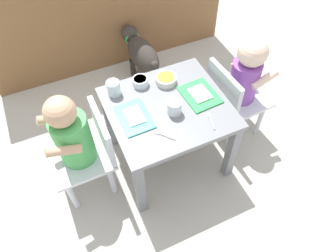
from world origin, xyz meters
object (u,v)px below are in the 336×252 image
object	(u,v)px
dog	(142,54)
water_cup_right	(174,108)
food_tray_left	(135,117)
dining_table	(168,117)
water_cup_left	(114,89)
seated_child_right	(243,79)
seated_child_left	(76,138)
spoon_by_left_tray	(162,135)
spoon_by_right_tray	(211,119)
cereal_bowl_left_side	(140,81)
veggie_bowl_far	(166,79)
food_tray_right	(200,95)

from	to	relation	value
dog	water_cup_right	size ratio (longest dim) A/B	6.38
food_tray_left	dining_table	bearing A→B (deg)	1.34
water_cup_left	seated_child_right	bearing A→B (deg)	-13.52
seated_child_left	spoon_by_left_tray	xyz separation A→B (m)	(0.34, -0.16, 0.03)
dog	spoon_by_right_tray	distance (m)	0.84
spoon_by_left_tray	spoon_by_right_tray	size ratio (longest dim) A/B	0.86
dog	water_cup_left	bearing A→B (deg)	-123.35
dining_table	spoon_by_left_tray	distance (m)	0.19
dining_table	cereal_bowl_left_side	bearing A→B (deg)	108.80
seated_child_right	food_tray_left	distance (m)	0.60
water_cup_left	spoon_by_right_tray	distance (m)	0.48
food_tray_left	seated_child_right	bearing A→B (deg)	3.22
water_cup_right	spoon_by_left_tray	world-z (taller)	water_cup_right
water_cup_right	veggie_bowl_far	distance (m)	0.20
seated_child_left	water_cup_right	distance (m)	0.45
water_cup_left	spoon_by_right_tray	size ratio (longest dim) A/B	0.73
veggie_bowl_far	cereal_bowl_left_side	distance (m)	0.13
dog	water_cup_left	world-z (taller)	water_cup_left
seated_child_right	veggie_bowl_far	distance (m)	0.40
spoon_by_left_tray	spoon_by_right_tray	distance (m)	0.23
food_tray_left	dog	bearing A→B (deg)	67.03
seated_child_left	seated_child_right	world-z (taller)	seated_child_left
seated_child_left	cereal_bowl_left_side	distance (m)	0.41
seated_child_right	water_cup_right	bearing A→B (deg)	-169.97
seated_child_left	seated_child_right	distance (m)	0.87
water_cup_left	veggie_bowl_far	xyz separation A→B (m)	(0.26, -0.03, -0.01)
food_tray_right	seated_child_left	bearing A→B (deg)	177.89
dog	food_tray_right	bearing A→B (deg)	-85.56
seated_child_right	food_tray_right	bearing A→B (deg)	-172.85
seated_child_right	food_tray_right	xyz separation A→B (m)	(-0.27, -0.03, 0.03)
spoon_by_left_tray	dining_table	bearing A→B (deg)	57.24
food_tray_left	veggie_bowl_far	bearing A→B (deg)	34.53
veggie_bowl_far	spoon_by_left_tray	world-z (taller)	veggie_bowl_far
seated_child_right	food_tray_right	size ratio (longest dim) A/B	3.23
food_tray_right	cereal_bowl_left_side	bearing A→B (deg)	140.43
water_cup_left	spoon_by_right_tray	world-z (taller)	water_cup_left
dining_table	spoon_by_left_tray	size ratio (longest dim) A/B	6.49
dining_table	dog	world-z (taller)	dining_table
food_tray_right	spoon_by_left_tray	xyz separation A→B (m)	(-0.26, -0.14, -0.00)
dining_table	spoon_by_right_tray	bearing A→B (deg)	-47.61
water_cup_right	cereal_bowl_left_side	xyz separation A→B (m)	(-0.07, 0.23, -0.01)
dog	veggie_bowl_far	bearing A→B (deg)	-96.43
food_tray_right	water_cup_right	world-z (taller)	water_cup_right
cereal_bowl_left_side	veggie_bowl_far	bearing A→B (deg)	-16.56
dining_table	veggie_bowl_far	world-z (taller)	veggie_bowl_far
food_tray_right	water_cup_right	distance (m)	0.16
dog	food_tray_right	world-z (taller)	food_tray_right
food_tray_left	spoon_by_right_tray	world-z (taller)	food_tray_left
cereal_bowl_left_side	food_tray_left	bearing A→B (deg)	-118.50
dining_table	veggie_bowl_far	xyz separation A→B (m)	(0.06, 0.15, 0.10)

